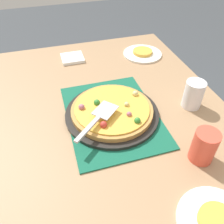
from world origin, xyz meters
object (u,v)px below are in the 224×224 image
object	(u,v)px
pizza	(112,110)
napkin_stack	(72,58)
pizza_server	(98,117)
served_slice_left	(219,222)
plate_near_left	(217,224)
cup_corner	(204,146)
cup_far	(193,94)
plate_far_right	(142,54)
pizza_pan	(112,113)
served_slice_right	(143,52)

from	to	relation	value
pizza	napkin_stack	bearing A→B (deg)	-171.28
pizza_server	served_slice_left	bearing A→B (deg)	26.82
pizza	served_slice_left	size ratio (longest dim) A/B	3.00
plate_near_left	cup_corner	size ratio (longest dim) A/B	1.83
pizza	cup_far	world-z (taller)	cup_far
pizza_server	plate_far_right	bearing A→B (deg)	142.95
cup_far	plate_far_right	bearing A→B (deg)	-176.99
pizza_pan	pizza_server	size ratio (longest dim) A/B	1.92
pizza_pan	served_slice_right	xyz separation A→B (m)	(-0.45, 0.32, 0.01)
pizza	served_slice_right	size ratio (longest dim) A/B	3.00
plate_near_left	plate_far_right	bearing A→B (deg)	169.88
cup_corner	napkin_stack	size ratio (longest dim) A/B	1.00
pizza_pan	cup_far	size ratio (longest dim) A/B	3.17
pizza_server	napkin_stack	size ratio (longest dim) A/B	1.65
plate_far_right	cup_far	bearing A→B (deg)	3.01
plate_near_left	served_slice_right	bearing A→B (deg)	169.88
pizza_pan	cup_corner	distance (m)	0.37
served_slice_right	plate_near_left	bearing A→B (deg)	-10.12
plate_near_left	plate_far_right	xyz separation A→B (m)	(-0.95, 0.17, 0.00)
pizza_pan	cup_far	world-z (taller)	cup_far
pizza_server	cup_far	bearing A→B (deg)	94.41
pizza	napkin_stack	distance (m)	0.52
plate_far_right	served_slice_right	xyz separation A→B (m)	(0.00, 0.00, 0.01)
served_slice_right	served_slice_left	bearing A→B (deg)	-10.12
pizza_pan	napkin_stack	xyz separation A→B (m)	(-0.51, -0.08, -0.01)
served_slice_left	pizza_server	xyz separation A→B (m)	(-0.43, -0.22, 0.05)
cup_corner	plate_near_left	bearing A→B (deg)	-20.59
plate_near_left	napkin_stack	size ratio (longest dim) A/B	1.83
served_slice_right	pizza_server	bearing A→B (deg)	-37.05
pizza	served_slice_left	bearing A→B (deg)	16.48
pizza	pizza_pan	bearing A→B (deg)	176.42
served_slice_left	cup_far	distance (m)	0.51
plate_near_left	cup_far	bearing A→B (deg)	157.31
cup_corner	cup_far	bearing A→B (deg)	155.63
cup_far	cup_corner	distance (m)	0.28
served_slice_left	served_slice_right	bearing A→B (deg)	169.88
plate_far_right	napkin_stack	distance (m)	0.40
pizza_pan	served_slice_left	size ratio (longest dim) A/B	3.45
pizza_pan	served_slice_right	distance (m)	0.55
pizza	served_slice_left	xyz separation A→B (m)	(0.50, 0.15, -0.02)
served_slice_left	served_slice_right	xyz separation A→B (m)	(-0.95, 0.17, 0.00)
cup_far	pizza_server	bearing A→B (deg)	-85.59
pizza_pan	pizza_server	distance (m)	0.11
served_slice_left	plate_near_left	bearing A→B (deg)	0.00
plate_near_left	plate_far_right	distance (m)	0.97
pizza_pan	served_slice_left	world-z (taller)	served_slice_left
pizza	plate_near_left	bearing A→B (deg)	16.48
pizza_pan	napkin_stack	bearing A→B (deg)	-171.27
served_slice_right	cup_far	bearing A→B (deg)	3.01
pizza_pan	plate_near_left	distance (m)	0.52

